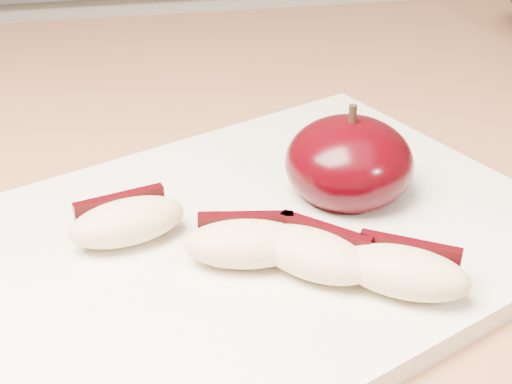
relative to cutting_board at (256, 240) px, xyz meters
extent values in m
cube|color=silver|center=(0.03, 0.83, -0.46)|extent=(2.40, 0.60, 0.90)
cube|color=#AF724C|center=(0.03, 0.13, -0.03)|extent=(1.64, 0.64, 0.04)
cube|color=silver|center=(0.00, 0.00, 0.00)|extent=(0.40, 0.35, 0.01)
ellipsoid|color=black|center=(0.06, 0.03, 0.03)|extent=(0.09, 0.09, 0.05)
cylinder|color=black|center=(0.06, 0.03, 0.06)|extent=(0.00, 0.00, 0.01)
ellipsoid|color=#DAC18A|center=(-0.07, 0.00, 0.02)|extent=(0.07, 0.05, 0.02)
cube|color=black|center=(-0.07, 0.02, 0.02)|extent=(0.05, 0.02, 0.02)
ellipsoid|color=#DAC18A|center=(-0.01, -0.03, 0.02)|extent=(0.07, 0.04, 0.02)
cube|color=black|center=(-0.01, -0.01, 0.02)|extent=(0.05, 0.01, 0.02)
ellipsoid|color=#DAC18A|center=(0.02, -0.04, 0.02)|extent=(0.07, 0.07, 0.02)
cube|color=black|center=(0.03, -0.03, 0.02)|extent=(0.04, 0.04, 0.02)
ellipsoid|color=#DAC18A|center=(0.06, -0.07, 0.02)|extent=(0.07, 0.06, 0.02)
cube|color=black|center=(0.07, -0.05, 0.02)|extent=(0.05, 0.03, 0.02)
camera|label=1|loc=(-0.06, -0.32, 0.23)|focal=50.00mm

